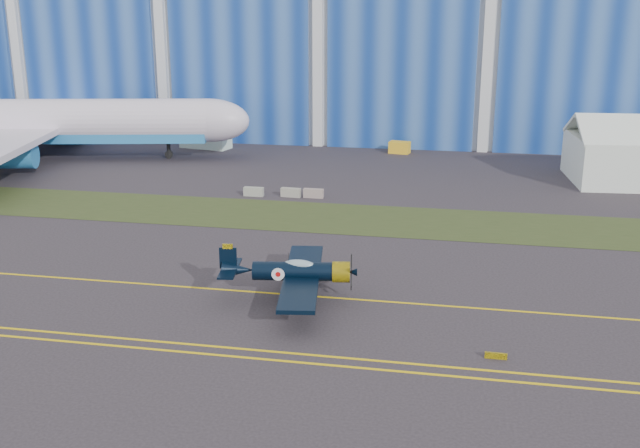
% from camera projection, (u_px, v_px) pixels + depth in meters
% --- Properties ---
extents(ground, '(260.00, 260.00, 0.00)m').
position_uv_depth(ground, '(191.00, 262.00, 56.07)').
color(ground, '#352F35').
rests_on(ground, ground).
extents(grass_median, '(260.00, 10.00, 0.02)m').
position_uv_depth(grass_median, '(244.00, 213.00, 69.25)').
color(grass_median, '#475128').
rests_on(grass_median, ground).
extents(hangar, '(220.00, 45.70, 30.00)m').
position_uv_depth(hangar, '(345.00, 28.00, 119.48)').
color(hangar, silver).
rests_on(hangar, ground).
extents(taxiway_centreline, '(200.00, 0.20, 0.02)m').
position_uv_depth(taxiway_centreline, '(165.00, 285.00, 51.35)').
color(taxiway_centreline, yellow).
rests_on(taxiway_centreline, ground).
extents(edge_line_near, '(80.00, 0.20, 0.02)m').
position_uv_depth(edge_line_near, '(100.00, 344.00, 42.41)').
color(edge_line_near, yellow).
rests_on(edge_line_near, ground).
extents(edge_line_far, '(80.00, 0.20, 0.02)m').
position_uv_depth(edge_line_far, '(108.00, 337.00, 43.35)').
color(edge_line_far, yellow).
rests_on(edge_line_far, ground).
extents(guard_board_right, '(1.20, 0.15, 0.35)m').
position_uv_depth(guard_board_right, '(496.00, 356.00, 40.66)').
color(guard_board_right, yellow).
rests_on(guard_board_right, ground).
extents(warbird, '(11.63, 13.35, 3.56)m').
position_uv_depth(warbird, '(293.00, 271.00, 48.28)').
color(warbird, black).
rests_on(warbird, ground).
extents(jetliner, '(70.33, 63.26, 21.19)m').
position_uv_depth(jetliner, '(26.00, 73.00, 90.80)').
color(jetliner, white).
rests_on(jetliner, ground).
extents(shipping_container, '(7.13, 4.06, 2.91)m').
position_uv_depth(shipping_container, '(205.00, 137.00, 100.56)').
color(shipping_container, silver).
rests_on(shipping_container, ground).
extents(tug, '(2.85, 2.06, 1.52)m').
position_uv_depth(tug, '(400.00, 147.00, 97.19)').
color(tug, yellow).
rests_on(tug, ground).
extents(barrier_a, '(2.00, 0.62, 0.90)m').
position_uv_depth(barrier_a, '(254.00, 192.00, 75.37)').
color(barrier_a, '#9B9C8E').
rests_on(barrier_a, ground).
extents(barrier_b, '(2.04, 0.77, 0.90)m').
position_uv_depth(barrier_b, '(291.00, 192.00, 75.02)').
color(barrier_b, '#9E9A8C').
rests_on(barrier_b, ground).
extents(barrier_c, '(2.01, 0.65, 0.90)m').
position_uv_depth(barrier_c, '(313.00, 193.00, 74.70)').
color(barrier_c, gray).
rests_on(barrier_c, ground).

